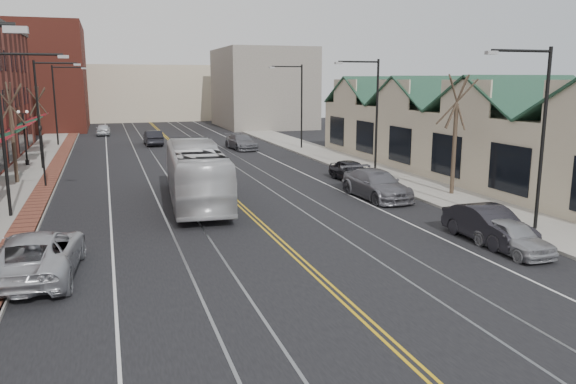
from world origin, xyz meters
TOP-DOWN VIEW (x-y plane):
  - ground at (0.00, 0.00)m, footprint 160.00×160.00m
  - sidewalk_left at (-12.00, 20.00)m, footprint 4.00×120.00m
  - sidewalk_right at (12.00, 20.00)m, footprint 4.00×120.00m
  - building_right at (18.00, 20.00)m, footprint 8.00×36.00m
  - backdrop_left at (-16.00, 70.00)m, footprint 14.00×18.00m
  - backdrop_mid at (0.00, 85.00)m, footprint 22.00×14.00m
  - backdrop_right at (15.00, 65.00)m, footprint 12.00×16.00m
  - streetlight_l_1 at (-11.05, 16.00)m, footprint 3.33×0.25m
  - streetlight_l_2 at (-11.05, 32.00)m, footprint 3.33×0.25m
  - streetlight_l_3 at (-11.05, 48.00)m, footprint 3.33×0.25m
  - streetlight_r_0 at (11.05, 6.00)m, footprint 3.33×0.25m
  - streetlight_r_1 at (11.05, 22.00)m, footprint 3.33×0.25m
  - streetlight_r_2 at (11.05, 38.00)m, footprint 3.33×0.25m
  - lamppost_l_3 at (-12.80, 34.00)m, footprint 0.84×0.28m
  - tree_left_near at (-12.50, 26.00)m, footprint 1.78×1.37m
  - tree_left_far at (-12.50, 42.00)m, footprint 1.66×1.28m
  - tree_right_mid at (12.50, 14.00)m, footprint 1.90×1.46m
  - traffic_signal at (-10.60, 24.00)m, footprint 0.18×0.15m
  - transit_bus at (-2.16, 16.65)m, footprint 3.62×12.02m
  - parked_suv at (-9.30, 6.45)m, footprint 3.19×6.14m
  - parked_car_a at (8.33, 3.75)m, footprint 1.56×3.89m
  - parked_car_b at (8.38, 5.25)m, footprint 1.64×4.64m
  - parked_car_c at (7.93, 14.75)m, footprint 2.59×5.73m
  - parked_car_d at (8.86, 20.31)m, footprint 2.02×4.29m
  - distant_car_left at (-2.11, 45.88)m, footprint 1.76×4.71m
  - distant_car_right at (5.78, 39.53)m, footprint 2.64×5.34m
  - distant_car_far at (-7.06, 58.41)m, footprint 1.76×4.20m

SIDE VIEW (x-z plane):
  - ground at x=0.00m, z-range 0.00..0.00m
  - sidewalk_left at x=-12.00m, z-range 0.00..0.15m
  - sidewalk_right at x=12.00m, z-range 0.00..0.15m
  - parked_car_a at x=8.33m, z-range 0.00..1.32m
  - parked_car_d at x=8.86m, z-range 0.00..1.42m
  - distant_car_far at x=-7.06m, z-range 0.00..1.42m
  - distant_car_right at x=5.78m, z-range 0.00..1.49m
  - parked_car_b at x=8.38m, z-range 0.00..1.53m
  - distant_car_left at x=-2.11m, z-range 0.00..1.54m
  - parked_car_c at x=7.93m, z-range 0.00..1.63m
  - parked_suv at x=-9.30m, z-range 0.00..1.65m
  - transit_bus at x=-2.16m, z-range 0.00..3.30m
  - lamppost_l_3 at x=-12.80m, z-range 0.07..4.34m
  - building_right at x=18.00m, z-range 0.00..4.60m
  - traffic_signal at x=-10.60m, z-range 0.45..4.25m
  - tree_left_far at x=-12.50m, z-range 0.26..6.29m
  - tree_left_near at x=-12.50m, z-range 0.27..6.75m
  - tree_right_mid at x=12.50m, z-range 0.28..7.22m
  - backdrop_mid at x=0.00m, z-range 0.00..9.00m
  - streetlight_l_1 at x=-11.05m, z-range 1.03..9.03m
  - streetlight_l_2 at x=-11.05m, z-range 1.03..9.03m
  - streetlight_l_3 at x=-11.05m, z-range 1.03..9.03m
  - streetlight_r_0 at x=11.05m, z-range 1.03..9.03m
  - streetlight_r_1 at x=11.05m, z-range 1.03..9.03m
  - streetlight_r_2 at x=11.05m, z-range 1.03..9.03m
  - backdrop_right at x=15.00m, z-range 0.00..11.00m
  - backdrop_left at x=-16.00m, z-range 0.00..14.00m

